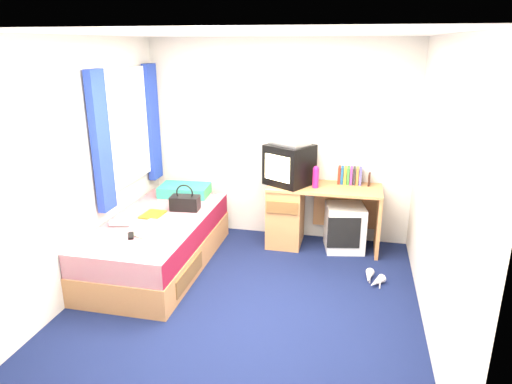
% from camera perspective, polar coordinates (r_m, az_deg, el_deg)
% --- Properties ---
extents(ground, '(3.40, 3.40, 0.00)m').
position_cam_1_polar(ground, '(4.44, -1.36, -13.56)').
color(ground, '#0C1438').
rests_on(ground, ground).
extents(room_shell, '(3.40, 3.40, 3.40)m').
position_cam_1_polar(room_shell, '(3.88, -1.52, 5.02)').
color(room_shell, white).
rests_on(room_shell, ground).
extents(bed, '(1.01, 2.00, 0.54)m').
position_cam_1_polar(bed, '(5.09, -12.09, -6.21)').
color(bed, tan).
rests_on(bed, ground).
extents(pillow, '(0.62, 0.42, 0.13)m').
position_cam_1_polar(pillow, '(5.68, -8.92, 0.21)').
color(pillow, '#1968A8').
rests_on(pillow, bed).
extents(desk, '(1.30, 0.55, 0.75)m').
position_cam_1_polar(desk, '(5.48, 5.56, -2.51)').
color(desk, tan).
rests_on(desk, ground).
extents(storage_cube, '(0.51, 0.51, 0.54)m').
position_cam_1_polar(storage_cube, '(5.47, 11.00, -4.36)').
color(storage_cube, white).
rests_on(storage_cube, ground).
extents(crt_tv, '(0.62, 0.61, 0.47)m').
position_cam_1_polar(crt_tv, '(5.32, 4.18, 3.44)').
color(crt_tv, black).
rests_on(crt_tv, desk).
extents(vcr, '(0.49, 0.45, 0.08)m').
position_cam_1_polar(vcr, '(5.26, 4.28, 6.32)').
color(vcr, silver).
rests_on(vcr, crt_tv).
extents(book_row, '(0.27, 0.13, 0.20)m').
position_cam_1_polar(book_row, '(5.46, 11.63, 2.04)').
color(book_row, maroon).
rests_on(book_row, desk).
extents(picture_frame, '(0.03, 0.12, 0.14)m').
position_cam_1_polar(picture_frame, '(5.46, 13.96, 1.54)').
color(picture_frame, black).
rests_on(picture_frame, desk).
extents(pink_water_bottle, '(0.09, 0.09, 0.23)m').
position_cam_1_polar(pink_water_bottle, '(5.25, 7.47, 1.74)').
color(pink_water_bottle, '#BF1B71').
rests_on(pink_water_bottle, desk).
extents(aerosol_can, '(0.06, 0.06, 0.17)m').
position_cam_1_polar(aerosol_can, '(5.37, 7.01, 1.82)').
color(aerosol_can, white).
rests_on(aerosol_can, desk).
extents(handbag, '(0.33, 0.21, 0.30)m').
position_cam_1_polar(handbag, '(5.18, -8.87, -1.29)').
color(handbag, black).
rests_on(handbag, bed).
extents(towel, '(0.29, 0.25, 0.10)m').
position_cam_1_polar(towel, '(4.61, -12.19, -4.51)').
color(towel, white).
rests_on(towel, bed).
extents(magazine, '(0.23, 0.29, 0.01)m').
position_cam_1_polar(magazine, '(5.11, -12.78, -2.75)').
color(magazine, yellow).
rests_on(magazine, bed).
extents(water_bottle, '(0.21, 0.11, 0.07)m').
position_cam_1_polar(water_bottle, '(4.88, -16.65, -3.76)').
color(water_bottle, silver).
rests_on(water_bottle, bed).
extents(colour_swatch_fan, '(0.23, 0.14, 0.01)m').
position_cam_1_polar(colour_swatch_fan, '(4.61, -14.62, -5.26)').
color(colour_swatch_fan, orange).
rests_on(colour_swatch_fan, bed).
extents(remote_control, '(0.12, 0.17, 0.02)m').
position_cam_1_polar(remote_control, '(4.61, -15.35, -5.28)').
color(remote_control, black).
rests_on(remote_control, bed).
extents(window_assembly, '(0.11, 1.42, 1.40)m').
position_cam_1_polar(window_assembly, '(5.27, -15.72, 7.49)').
color(window_assembly, silver).
rests_on(window_assembly, room_shell).
extents(white_heels, '(0.23, 0.33, 0.09)m').
position_cam_1_polar(white_heels, '(4.87, 14.38, -10.52)').
color(white_heels, white).
rests_on(white_heels, ground).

